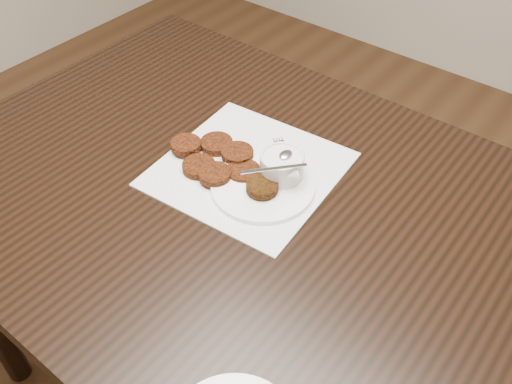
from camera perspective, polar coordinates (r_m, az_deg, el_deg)
table at (r=1.29m, az=1.17°, el=-13.59°), size 1.36×0.88×0.75m
napkin at (r=1.07m, az=-0.76°, el=2.35°), size 0.35×0.35×0.00m
sauce_ramekin at (r=1.01m, az=2.71°, el=3.84°), size 0.12×0.12×0.12m
patty_cluster at (r=1.08m, az=-3.86°, el=3.50°), size 0.27×0.27×0.02m
plate_with_patty at (r=1.02m, az=0.70°, el=0.81°), size 0.27×0.27×0.03m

